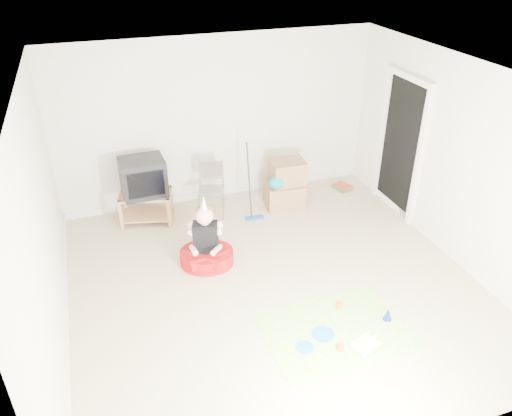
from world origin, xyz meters
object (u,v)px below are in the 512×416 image
object	(u,v)px
seated_woman	(206,249)
birthday_cake	(366,346)
tv_stand	(147,205)
crt_tv	(143,177)
cardboard_boxes	(285,185)
folding_chair	(211,191)

from	to	relation	value
seated_woman	birthday_cake	distance (m)	2.40
tv_stand	crt_tv	xyz separation A→B (m)	(0.00, 0.00, 0.47)
cardboard_boxes	crt_tv	bearing A→B (deg)	174.04
tv_stand	seated_woman	distance (m)	1.48
tv_stand	folding_chair	distance (m)	0.99
crt_tv	cardboard_boxes	xyz separation A→B (m)	(2.15, -0.22, -0.38)
crt_tv	seated_woman	size ratio (longest dim) A/B	0.62
tv_stand	seated_woman	size ratio (longest dim) A/B	0.84
cardboard_boxes	birthday_cake	xyz separation A→B (m)	(-0.34, -3.18, -0.33)
tv_stand	crt_tv	bearing A→B (deg)	0.00
cardboard_boxes	birthday_cake	world-z (taller)	cardboard_boxes
seated_woman	crt_tv	bearing A→B (deg)	113.30
tv_stand	seated_woman	xyz separation A→B (m)	(0.58, -1.35, -0.06)
cardboard_boxes	seated_woman	xyz separation A→B (m)	(-1.57, -1.13, -0.14)
folding_chair	seated_woman	world-z (taller)	seated_woman
crt_tv	seated_woman	distance (m)	1.56
tv_stand	seated_woman	bearing A→B (deg)	-66.70
tv_stand	birthday_cake	distance (m)	3.86
crt_tv	cardboard_boxes	world-z (taller)	crt_tv
cardboard_boxes	seated_woman	bearing A→B (deg)	-144.26
crt_tv	folding_chair	size ratio (longest dim) A/B	0.74
birthday_cake	cardboard_boxes	bearing A→B (deg)	83.94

